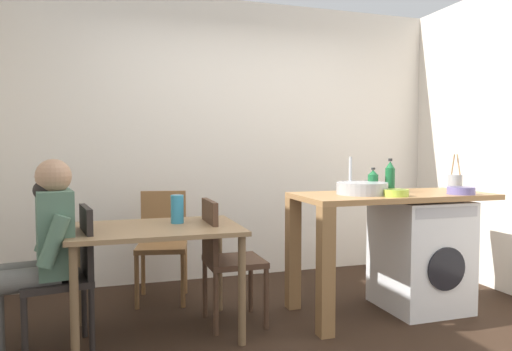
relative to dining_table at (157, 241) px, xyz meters
name	(u,v)px	position (x,y,z in m)	size (l,w,h in m)	color
ground_plane	(305,345)	(0.89, -0.45, -0.64)	(5.46, 5.46, 0.00)	black
wall_back	(235,140)	(0.89, 1.30, 0.71)	(4.60, 0.10, 2.70)	silver
dining_table	(157,241)	(0.00, 0.00, 0.00)	(1.10, 0.76, 0.74)	olive
chair_person_seat	(69,270)	(-0.55, -0.09, -0.14)	(0.46, 0.46, 0.90)	black
chair_opposite	(224,254)	(0.48, 0.05, -0.14)	(0.41, 0.41, 0.90)	#4C3323
chair_spare_by_wall	(163,238)	(0.11, 0.77, -0.14)	(0.47, 0.47, 0.90)	olive
seated_person	(40,247)	(-0.71, -0.12, 0.03)	(0.53, 0.53, 1.20)	#595651
kitchen_counter	(368,215)	(1.56, -0.08, 0.12)	(1.50, 0.68, 0.92)	#9E7042
washing_machine	(420,254)	(2.03, -0.08, -0.21)	(0.60, 0.61, 0.86)	white
sink_basin	(362,188)	(1.51, -0.08, 0.32)	(0.38, 0.38, 0.09)	#9EA0A5
tap	(350,174)	(1.51, 0.10, 0.42)	(0.02, 0.02, 0.28)	#B2B2B7
bottle_tall_green	(373,181)	(1.66, 0.02, 0.37)	(0.08, 0.08, 0.20)	#19592D
bottle_squat_brown	(390,177)	(1.80, -0.01, 0.40)	(0.08, 0.08, 0.27)	#19592D
bottle_clear_small	(389,180)	(1.91, 0.18, 0.36)	(0.06, 0.06, 0.19)	brown
mixing_bowl	(396,192)	(1.67, -0.28, 0.30)	(0.18, 0.18, 0.05)	#A8C63D
utensil_crock	(455,182)	(2.40, -0.03, 0.35)	(0.11, 0.11, 0.30)	gray
colander	(461,190)	(2.22, -0.30, 0.31)	(0.20, 0.20, 0.06)	slate
vase	(177,209)	(0.15, 0.10, 0.20)	(0.09, 0.09, 0.20)	teal
scissors	(394,194)	(1.72, -0.18, 0.28)	(0.15, 0.06, 0.01)	#B2B2B7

